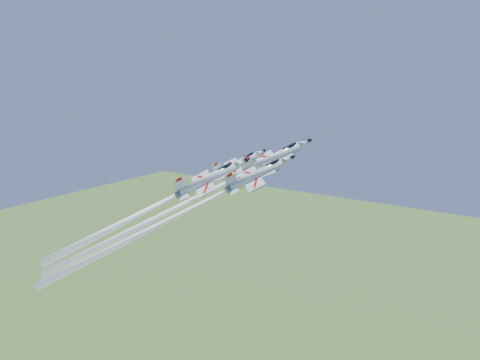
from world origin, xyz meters
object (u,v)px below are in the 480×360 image
Objects in this scene: jet_lead at (185,203)px; jet_slot at (152,208)px; jet_right at (173,217)px; jet_left at (177,195)px.

jet_slot is at bearing -64.06° from jet_lead.
jet_lead is at bearing 160.61° from jet_right.
jet_right is (10.14, -12.78, -0.75)m from jet_left.
jet_right is at bearing 28.21° from jet_slot.
jet_left is 0.83× the size of jet_right.
jet_right is 1.25× the size of jet_slot.
jet_right reaches higher than jet_left.
jet_left is (-4.75, 2.52, 0.79)m from jet_lead.
jet_lead is at bearing 115.94° from jet_slot.
jet_right is at bearing -8.69° from jet_left.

